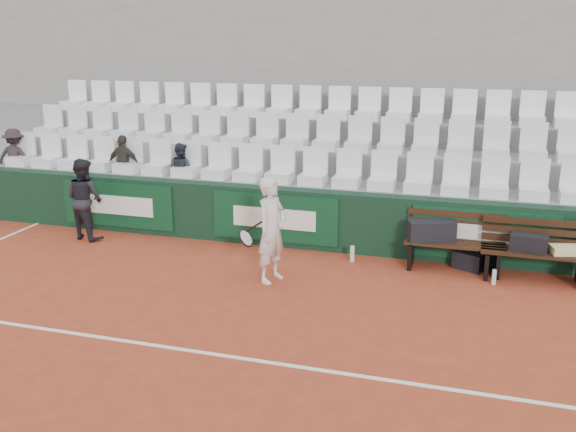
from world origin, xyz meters
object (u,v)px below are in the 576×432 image
Objects in this scene: water_bottle_far at (494,277)px; spectator_b at (122,141)px; ball_kid at (84,199)px; sports_bag_left at (431,230)px; water_bottle_near at (352,254)px; sports_bag_ground at (469,261)px; bench_right at (533,266)px; sports_bag_right at (529,243)px; tennis_player at (272,230)px; spectator_a at (13,135)px; bench_left at (454,256)px; spectator_c at (180,147)px.

spectator_b is at bearing 168.66° from water_bottle_far.
sports_bag_left is at bearing -162.37° from ball_kid.
sports_bag_ground is at bearing 5.94° from water_bottle_near.
spectator_b reaches higher than bench_right.
tennis_player is at bearing -162.78° from sports_bag_right.
ball_kid is at bearing 80.87° from spectator_b.
sports_bag_left is 1.17m from water_bottle_far.
tennis_player is 3.91m from ball_kid.
bench_right is 7.52m from spectator_b.
bench_right is at bearing -3.86° from sports_bag_right.
sports_bag_right reaches higher than water_bottle_far.
tennis_player reaches higher than ball_kid.
water_bottle_near is (-2.70, 0.03, -0.09)m from bench_right.
spectator_a is at bearing -10.99° from ball_kid.
ball_kid is (-3.79, 0.99, -0.06)m from tennis_player.
bench_right is at bearing -5.26° from bench_left.
sports_bag_left reaches higher than water_bottle_near.
bench_right is 3.34× the size of sports_bag_ground.
bench_left is 6.68× the size of water_bottle_far.
bench_left is at bearing 2.63° from water_bottle_near.
water_bottle_near is at bearing 49.36° from tennis_player.
sports_bag_left is 1.42m from sports_bag_right.
tennis_player is 1.35× the size of spectator_a.
sports_bag_right is 7.38m from spectator_b.
sports_bag_ground is 0.39× the size of spectator_a.
water_bottle_far is at bearing -56.80° from sports_bag_ground.
bench_right is at bearing 160.29° from spectator_a.
sports_bag_right reaches higher than bench_left.
water_bottle_near is at bearing 165.90° from spectator_b.
bench_right is 7.49m from ball_kid.
spectator_a is at bearing 171.62° from water_bottle_far.
tennis_player is (-2.78, -1.33, 0.64)m from sports_bag_ground.
sports_bag_left is 2.73× the size of water_bottle_near.
spectator_a is at bearing 174.00° from sports_bag_right.
bench_right is 2.11× the size of sports_bag_left.
sports_bag_ground is at bearing 166.29° from bench_right.
spectator_b is at bearing 172.03° from bench_right.
sports_bag_right is 2.66m from water_bottle_near.
water_bottle_far is 0.14× the size of tennis_player.
bench_right reaches higher than sports_bag_ground.
spectator_c is (-6.14, 1.03, 1.30)m from bench_right.
bench_left is at bearing -162.66° from ball_kid.
bench_left reaches higher than water_bottle_far.
tennis_player is (-2.19, -1.23, 0.18)m from sports_bag_left.
sports_bag_right is 0.33× the size of tennis_player.
sports_bag_ground is 6.60m from ball_kid.
sports_bag_right is 1.99× the size of water_bottle_near.
water_bottle_near is 4.94m from spectator_b.
sports_bag_ground is at bearing 161.10° from spectator_a.
sports_bag_right is 9.81m from spectator_a.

